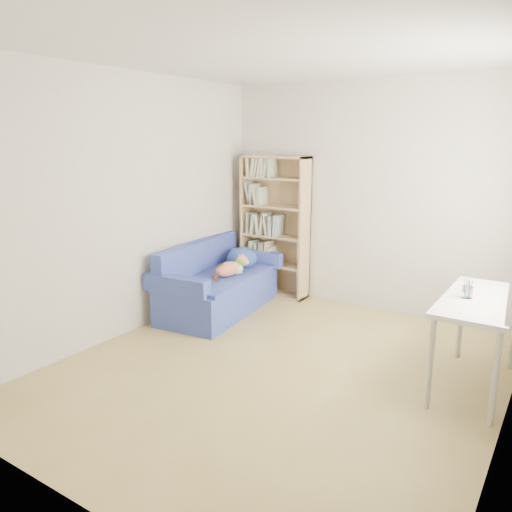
{
  "coord_description": "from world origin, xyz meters",
  "views": [
    {
      "loc": [
        2.02,
        -3.43,
        1.96
      ],
      "look_at": [
        -0.54,
        0.48,
        0.85
      ],
      "focal_mm": 35.0,
      "sensor_mm": 36.0,
      "label": 1
    }
  ],
  "objects": [
    {
      "name": "desk",
      "position": [
        1.46,
        0.6,
        0.67
      ],
      "size": [
        0.53,
        1.17,
        0.75
      ],
      "color": "silver",
      "rests_on": "ground"
    },
    {
      "name": "sofa",
      "position": [
        -1.39,
        0.98,
        0.3
      ],
      "size": [
        0.94,
        1.68,
        0.79
      ],
      "rotation": [
        0.0,
        0.0,
        0.12
      ],
      "color": "navy",
      "rests_on": "ground"
    },
    {
      "name": "ground",
      "position": [
        0.0,
        0.0,
        0.0
      ],
      "size": [
        4.0,
        4.0,
        0.0
      ],
      "primitive_type": "plane",
      "color": "#9B8346",
      "rests_on": "ground"
    },
    {
      "name": "room_shell",
      "position": [
        0.1,
        0.03,
        1.64
      ],
      "size": [
        3.54,
        4.04,
        2.62
      ],
      "color": "silver",
      "rests_on": "ground"
    },
    {
      "name": "pen_cup",
      "position": [
        1.37,
        0.55,
        0.81
      ],
      "size": [
        0.08,
        0.08,
        0.15
      ],
      "color": "white",
      "rests_on": "desk"
    },
    {
      "name": "bookshelf",
      "position": [
        -1.15,
        1.85,
        0.81
      ],
      "size": [
        0.88,
        0.27,
        1.75
      ],
      "color": "tan",
      "rests_on": "ground"
    }
  ]
}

